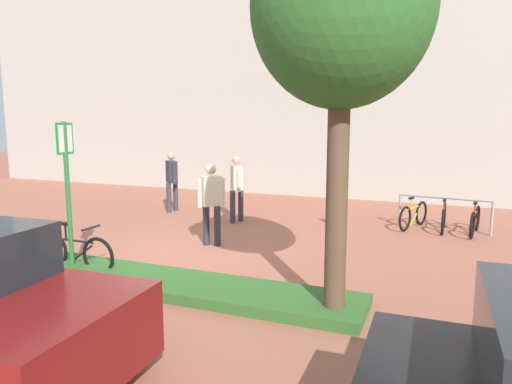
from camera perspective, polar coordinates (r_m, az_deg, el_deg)
ground_plane at (r=9.45m, az=-7.82°, el=-7.33°), size 60.00×60.00×0.00m
building_facade at (r=16.89m, az=6.46°, el=16.80°), size 28.00×1.20×10.00m
planter_strip at (r=7.78m, az=-13.49°, el=-10.41°), size 7.00×1.10×0.16m
tree_sidewalk at (r=6.14m, az=10.45°, el=20.96°), size 2.24×2.24×5.19m
parking_sign_post at (r=8.37m, az=-22.12°, el=1.80°), size 0.08×0.36×2.59m
bike_at_sign at (r=8.72m, az=-21.27°, el=-6.84°), size 1.68×0.42×0.86m
bike_rack_cluster at (r=11.94m, az=21.96°, el=-2.81°), size 2.09×1.68×0.83m
bollard_steel at (r=11.45m, az=10.37°, el=-2.26°), size 0.16×0.16×0.90m
person_casual_tan at (r=11.96m, az=-2.39°, el=0.92°), size 0.43×0.51×1.72m
person_shirt_white at (r=9.73m, az=-5.47°, el=-0.89°), size 0.44×0.48×1.72m
person_suited_dark at (r=13.59m, az=-10.26°, el=1.72°), size 0.48×0.45×1.72m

